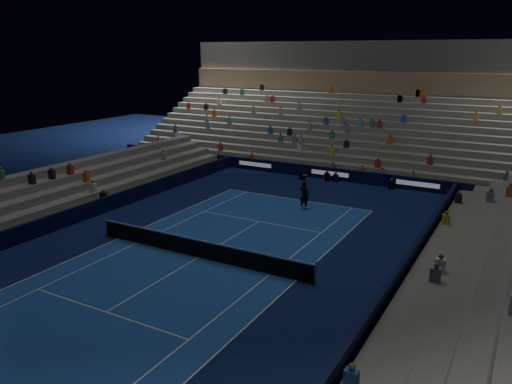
% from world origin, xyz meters
% --- Properties ---
extents(ground, '(90.00, 90.00, 0.00)m').
position_xyz_m(ground, '(0.00, 0.00, 0.00)').
color(ground, '#0B1747').
rests_on(ground, ground).
extents(court_surface, '(10.97, 23.77, 0.01)m').
position_xyz_m(court_surface, '(0.00, 0.00, 0.01)').
color(court_surface, '#1C489B').
rests_on(court_surface, ground).
extents(sponsor_barrier_far, '(44.00, 0.25, 1.00)m').
position_xyz_m(sponsor_barrier_far, '(0.00, 18.50, 0.50)').
color(sponsor_barrier_far, '#080B32').
rests_on(sponsor_barrier_far, ground).
extents(sponsor_barrier_east, '(0.25, 37.00, 1.00)m').
position_xyz_m(sponsor_barrier_east, '(9.70, 0.00, 0.50)').
color(sponsor_barrier_east, black).
rests_on(sponsor_barrier_east, ground).
extents(sponsor_barrier_west, '(0.25, 37.00, 1.00)m').
position_xyz_m(sponsor_barrier_west, '(-9.70, 0.00, 0.50)').
color(sponsor_barrier_west, black).
rests_on(sponsor_barrier_west, ground).
extents(grandstand_main, '(44.00, 15.20, 11.20)m').
position_xyz_m(grandstand_main, '(0.00, 27.90, 3.38)').
color(grandstand_main, slate).
rests_on(grandstand_main, ground).
extents(grandstand_east, '(5.00, 37.00, 2.50)m').
position_xyz_m(grandstand_east, '(13.17, 0.00, 0.92)').
color(grandstand_east, slate).
rests_on(grandstand_east, ground).
extents(grandstand_west, '(5.00, 37.00, 2.50)m').
position_xyz_m(grandstand_west, '(-13.17, 0.00, 0.92)').
color(grandstand_west, slate).
rests_on(grandstand_west, ground).
extents(tennis_net, '(12.90, 0.10, 1.10)m').
position_xyz_m(tennis_net, '(0.00, 0.00, 0.50)').
color(tennis_net, '#B2B2B7').
rests_on(tennis_net, ground).
extents(tennis_player, '(0.78, 0.57, 1.96)m').
position_xyz_m(tennis_player, '(1.36, 10.13, 0.98)').
color(tennis_player, black).
rests_on(tennis_player, ground).
extents(broadcast_camera, '(0.70, 1.05, 0.66)m').
position_xyz_m(broadcast_camera, '(-2.10, 17.59, 0.34)').
color(broadcast_camera, black).
rests_on(broadcast_camera, ground).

